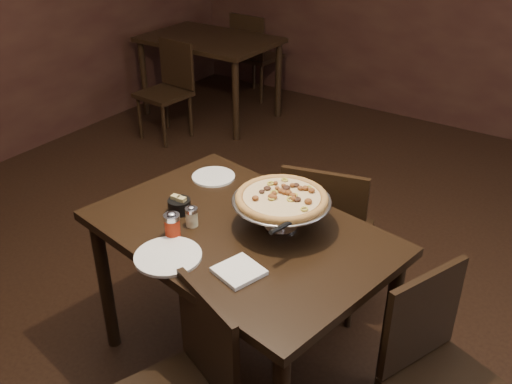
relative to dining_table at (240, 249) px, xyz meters
The scene contains 15 objects.
room 0.73m from the dining_table, 38.03° to the left, with size 6.04×7.04×2.84m.
dining_table is the anchor object (origin of this frame).
background_table 3.31m from the dining_table, 130.74° to the left, with size 1.22×0.82×0.76m.
pizza_stand 0.30m from the dining_table, 39.68° to the left, with size 0.42×0.42×0.17m.
parmesan_shaker 0.25m from the dining_table, 153.14° to the right, with size 0.05×0.05×0.10m.
pepper_flake_shaker 0.32m from the dining_table, 133.55° to the right, with size 0.07×0.07×0.12m.
packet_caddy 0.33m from the dining_table, behind, with size 0.10×0.10×0.08m.
napkin_stack 0.32m from the dining_table, 54.64° to the right, with size 0.16×0.16×0.02m, color white.
plate_left 0.50m from the dining_table, 141.29° to the left, with size 0.21×0.21×0.01m, color white.
plate_near 0.36m from the dining_table, 108.65° to the right, with size 0.27×0.27×0.01m, color white.
serving_spatula 0.35m from the dining_table, 14.29° to the right, with size 0.14×0.14×0.02m.
chair_far 0.63m from the dining_table, 78.75° to the left, with size 0.51×0.51×0.90m.
chair_side 0.93m from the dining_table, ahead, with size 0.51×0.51×0.84m.
bg_chair_far 3.80m from the dining_table, 123.70° to the left, with size 0.42×0.42×0.88m.
bg_chair_near 2.89m from the dining_table, 138.43° to the left, with size 0.43×0.43×0.85m.
Camera 1 is at (1.16, -1.69, 2.11)m, focal length 40.00 mm.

